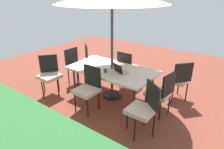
# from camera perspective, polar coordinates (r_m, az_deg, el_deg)

# --- Properties ---
(ground_plane) EXTENTS (10.00, 10.00, 0.02)m
(ground_plane) POSITION_cam_1_polar(r_m,az_deg,el_deg) (5.03, 0.00, -6.23)
(ground_plane) COLOR brown
(dining_table) EXTENTS (2.04, 1.14, 0.73)m
(dining_table) POSITION_cam_1_polar(r_m,az_deg,el_deg) (4.72, 0.00, 1.12)
(dining_table) COLOR white
(dining_table) RESTS_ON ground_plane
(chair_west) EXTENTS (0.49, 0.48, 0.98)m
(chair_west) POSITION_cam_1_polar(r_m,az_deg,el_deg) (4.18, 13.90, -4.71)
(chair_west) COLOR beige
(chair_west) RESTS_ON ground_plane
(chair_southwest) EXTENTS (0.59, 0.58, 0.98)m
(chair_southwest) POSITION_cam_1_polar(r_m,az_deg,el_deg) (4.89, 18.56, -1.05)
(chair_southwest) COLOR beige
(chair_southwest) RESTS_ON ground_plane
(chair_south) EXTENTS (0.46, 0.47, 0.98)m
(chair_south) POSITION_cam_1_polar(r_m,az_deg,el_deg) (5.34, 4.38, 2.19)
(chair_south) COLOR beige
(chair_south) RESTS_ON ground_plane
(chair_east) EXTENTS (0.47, 0.46, 0.98)m
(chair_east) POSITION_cam_1_polar(r_m,az_deg,el_deg) (5.60, -10.42, 2.90)
(chair_east) COLOR beige
(chair_east) RESTS_ON ground_plane
(chair_north) EXTENTS (0.46, 0.46, 0.98)m
(chair_north) POSITION_cam_1_polar(r_m,az_deg,el_deg) (4.26, -6.84, -3.58)
(chair_north) COLOR beige
(chair_north) RESTS_ON ground_plane
(chair_northwest) EXTENTS (0.58, 0.58, 0.98)m
(chair_northwest) POSITION_cam_1_polar(r_m,az_deg,el_deg) (3.61, 9.19, -9.11)
(chair_northwest) COLOR beige
(chair_northwest) RESTS_ON ground_plane
(chair_northeast) EXTENTS (0.58, 0.58, 0.98)m
(chair_northeast) POSITION_cam_1_polar(r_m,az_deg,el_deg) (5.16, -17.50, 0.36)
(chair_northeast) COLOR beige
(chair_northeast) RESTS_ON ground_plane
(chair_southeast) EXTENTS (0.58, 0.59, 0.98)m
(chair_southeast) POSITION_cam_1_polar(r_m,az_deg,el_deg) (6.09, -5.89, 4.83)
(chair_southeast) COLOR beige
(chair_southeast) RESTS_ON ground_plane
(laptop) EXTENTS (0.39, 0.34, 0.21)m
(laptop) POSITION_cam_1_polar(r_m,az_deg,el_deg) (4.48, 2.41, 1.11)
(laptop) COLOR #B7B7BC
(laptop) RESTS_ON dining_table
(cup) EXTENTS (0.08, 0.08, 0.08)m
(cup) POSITION_cam_1_polar(r_m,az_deg,el_deg) (4.50, -1.88, 1.13)
(cup) COLOR #286B33
(cup) RESTS_ON dining_table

